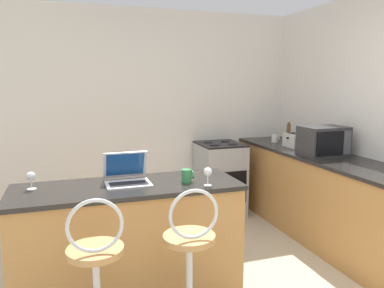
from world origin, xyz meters
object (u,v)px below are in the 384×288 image
at_px(bar_stool_far, 190,268).
at_px(mug_white, 275,138).
at_px(microwave, 323,141).
at_px(laptop, 127,175).
at_px(stove_range, 220,178).
at_px(wine_glass_short, 31,177).
at_px(wine_glass_tall, 208,173).
at_px(mug_green, 187,176).
at_px(toaster, 294,140).
at_px(pepper_mill, 288,133).
at_px(bar_stool_near, 97,284).

bearing_deg(bar_stool_far, mug_white, 48.19).
bearing_deg(bar_stool_far, microwave, 30.96).
distance_m(laptop, microwave, 2.19).
bearing_deg(stove_range, wine_glass_short, -144.90).
bearing_deg(bar_stool_far, wine_glass_tall, 55.93).
height_order(laptop, mug_green, laptop).
distance_m(mug_green, wine_glass_tall, 0.19).
distance_m(stove_range, mug_white, 0.89).
bearing_deg(toaster, mug_white, 93.23).
bearing_deg(mug_white, bar_stool_far, -131.81).
height_order(pepper_mill, wine_glass_tall, pepper_mill).
distance_m(microwave, wine_glass_short, 2.86).
distance_m(bar_stool_near, wine_glass_tall, 1.09).
distance_m(toaster, stove_range, 1.06).
bearing_deg(mug_white, toaster, -86.77).
bearing_deg(laptop, bar_stool_far, -67.59).
distance_m(laptop, wine_glass_tall, 0.63).
height_order(bar_stool_near, microwave, microwave).
distance_m(microwave, toaster, 0.56).
xyz_separation_m(toaster, mug_white, (-0.02, 0.40, -0.03)).
xyz_separation_m(bar_stool_far, toaster, (1.87, 1.67, 0.50)).
bearing_deg(mug_white, wine_glass_short, -154.68).
relative_size(mug_green, mug_white, 1.05).
xyz_separation_m(toaster, mug_green, (-1.71, -1.11, -0.03)).
bearing_deg(mug_green, bar_stool_far, -105.89).
height_order(bar_stool_near, toaster, toaster).
distance_m(pepper_mill, mug_white, 0.19).
bearing_deg(bar_stool_near, toaster, 34.15).
distance_m(bar_stool_near, pepper_mill, 3.27).
xyz_separation_m(toaster, stove_range, (-0.73, 0.55, -0.55)).
height_order(mug_green, mug_white, mug_green).
height_order(wine_glass_tall, wine_glass_short, wine_glass_tall).
relative_size(bar_stool_far, wine_glass_short, 8.06).
relative_size(wine_glass_short, mug_white, 1.34).
bearing_deg(pepper_mill, wine_glass_tall, -137.67).
xyz_separation_m(wine_glass_short, mug_white, (2.82, 1.34, -0.04)).
relative_size(microwave, mug_green, 4.55).
bearing_deg(stove_range, mug_green, -120.59).
relative_size(microwave, wine_glass_short, 3.56).
xyz_separation_m(toaster, wine_glass_short, (-2.84, -0.94, 0.01)).
height_order(toaster, pepper_mill, pepper_mill).
distance_m(bar_stool_far, microwave, 2.24).
bearing_deg(pepper_mill, mug_white, 141.30).
xyz_separation_m(bar_stool_near, wine_glass_tall, (0.87, 0.41, 0.52)).
distance_m(laptop, mug_white, 2.53).
bearing_deg(bar_stool_near, mug_white, 40.28).
xyz_separation_m(bar_stool_far, wine_glass_tall, (0.28, 0.41, 0.52)).
xyz_separation_m(microwave, wine_glass_tall, (-1.58, -0.71, -0.05)).
height_order(wine_glass_tall, mug_white, wine_glass_tall).
bearing_deg(pepper_mill, laptop, -150.86).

